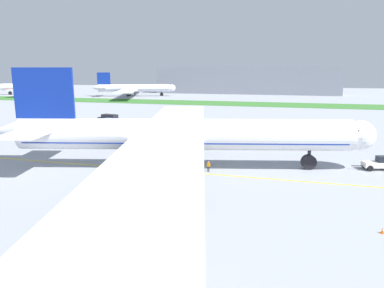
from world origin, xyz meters
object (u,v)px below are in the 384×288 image
Objects in this scene: ground_crew_wingwalker_port at (127,157)px; service_truck_baggage_loader at (44,120)px; parked_airliner_far_centre at (133,88)px; pushback_tug at (379,164)px; airliner_foreground at (177,135)px; ground_crew_marshaller_front at (208,165)px; traffic_cone_port_wing at (383,231)px; parked_airliner_far_left at (30,87)px; service_truck_catering_van at (108,119)px; service_truck_fuel_bowser at (113,124)px.

ground_crew_wingwalker_port is 52.34m from service_truck_baggage_loader.
parked_airliner_far_centre is at bearing 114.24° from ground_crew_wingwalker_port.
airliner_foreground is at bearing -166.47° from pushback_tug.
ground_crew_wingwalker_port is at bearing -170.88° from pushback_tug.
traffic_cone_port_wing is (20.73, -16.24, -0.70)m from ground_crew_marshaller_front.
ground_crew_marshaller_front is 0.02× the size of parked_airliner_far_centre.
parked_airliner_far_left is 71.60m from parked_airliner_far_centre.
airliner_foreground is 6.86m from ground_crew_marshaller_front.
traffic_cone_port_wing is at bearing -101.24° from pushback_tug.
service_truck_catering_van is at bearing -68.84° from parked_airliner_far_centre.
parked_airliner_far_left is at bearing 142.42° from pushback_tug.
airliner_foreground is at bearing -47.67° from service_truck_fuel_bowser.
parked_airliner_far_centre is (-25.07, 115.29, 3.39)m from service_truck_baggage_loader.
parked_airliner_far_centre reaches higher than ground_crew_marshaller_front.
service_truck_fuel_bowser is at bearing -67.74° from parked_airliner_far_centre.
parked_airliner_far_centre is at bearing 112.26° from service_truck_fuel_bowser.
parked_airliner_far_centre is (-75.66, 148.41, -0.48)m from airliner_foreground.
ground_crew_wingwalker_port is at bearing -37.89° from service_truck_baggage_loader.
service_truck_fuel_bowser reaches higher than service_truck_baggage_loader.
parked_airliner_far_centre is at bearing 117.01° from airliner_foreground.
parked_airliner_far_left is (-113.94, 105.60, 3.25)m from service_truck_catering_van.
ground_crew_wingwalker_port is (-40.09, -6.44, -0.04)m from pushback_tug.
ground_crew_wingwalker_port is at bearing -65.76° from parked_airliner_far_centre.
pushback_tug reaches higher than traffic_cone_port_wing.
ground_crew_wingwalker_port is (-9.28, 0.97, -4.42)m from airliner_foreground.
pushback_tug is 10.91× the size of traffic_cone_port_wing.
service_truck_catering_van is (-64.01, 31.35, 0.64)m from pushback_tug.
ground_crew_marshaller_front is at bearing -31.23° from service_truck_baggage_loader.
service_truck_baggage_loader is at bearing 148.77° from ground_crew_marshaller_front.
airliner_foreground is at bearing -62.99° from parked_airliner_far_centre.
service_truck_baggage_loader is 18.27m from service_truck_catering_van.
traffic_cone_port_wing is 0.01× the size of parked_airliner_far_centre.
service_truck_fuel_bowser is (23.50, -3.38, 0.22)m from service_truck_baggage_loader.
parked_airliner_far_centre is (-48.57, 118.67, 3.17)m from service_truck_fuel_bowser.
ground_crew_wingwalker_port is 0.28× the size of service_truck_fuel_bowser.
airliner_foreground is 51.18m from service_truck_catering_van.
parked_airliner_far_centre is at bearing 127.06° from pushback_tug.
ground_crew_wingwalker_port is 0.96× the size of ground_crew_marshaller_front.
ground_crew_marshaller_front is (5.23, -0.72, -4.38)m from airliner_foreground.
service_truck_baggage_loader reaches higher than ground_crew_wingwalker_port.
ground_crew_wingwalker_port is at bearing 153.03° from traffic_cone_port_wing.
service_truck_fuel_bowser is (-17.80, 28.77, 0.76)m from ground_crew_wingwalker_port.
traffic_cone_port_wing is (25.96, -16.96, -5.08)m from airliner_foreground.
airliner_foreground is 31.98m from pushback_tug.
service_truck_baggage_loader is 0.95× the size of service_truck_fuel_bowser.
pushback_tug is at bearing 17.65° from ground_crew_marshaller_front.
ground_crew_marshaller_front is 2.79× the size of traffic_cone_port_wing.
parked_airliner_far_left reaches higher than service_truck_baggage_loader.
ground_crew_wingwalker_port is at bearing 173.33° from ground_crew_marshaller_front.
airliner_foreground is at bearing -44.45° from parked_airliner_far_left.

